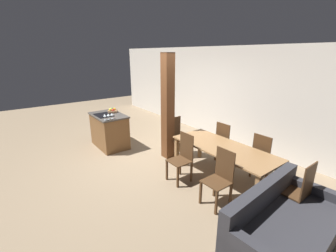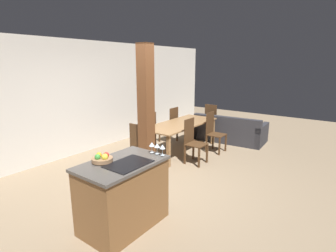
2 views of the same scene
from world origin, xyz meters
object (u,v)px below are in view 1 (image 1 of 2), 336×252
at_px(dining_chair_far_left, 225,142).
at_px(dining_chair_head_end, 177,136).
at_px(dining_chair_near_right, 220,177).
at_px(dining_chair_foot_end, 298,190).
at_px(dining_chair_near_left, 182,157).
at_px(dining_chair_far_right, 263,157).
at_px(wine_glass_middle, 108,115).
at_px(wine_glass_near, 105,115).
at_px(timber_post, 168,108).
at_px(fruit_bowl, 112,111).
at_px(kitchen_island, 109,130).
at_px(dining_table, 223,151).
at_px(couch, 285,227).
at_px(wine_glass_far, 112,114).

bearing_deg(dining_chair_far_left, dining_chair_head_end, 34.09).
bearing_deg(dining_chair_near_right, dining_chair_foot_end, 34.09).
bearing_deg(dining_chair_near_right, dining_chair_head_end, 161.28).
height_order(dining_chair_near_left, dining_chair_far_right, same).
bearing_deg(dining_chair_far_left, wine_glass_middle, 43.79).
bearing_deg(wine_glass_near, dining_chair_far_left, 45.12).
bearing_deg(timber_post, fruit_bowl, -157.20).
bearing_deg(dining_chair_near_left, kitchen_island, -169.66).
height_order(kitchen_island, dining_table, kitchen_island).
distance_m(dining_chair_near_left, dining_chair_far_left, 1.32).
bearing_deg(dining_chair_near_left, couch, 1.27).
height_order(dining_chair_near_right, dining_chair_far_right, same).
bearing_deg(couch, wine_glass_far, 94.59).
bearing_deg(dining_chair_far_left, dining_chair_foot_end, 161.28).
height_order(fruit_bowl, dining_chair_near_left, fruit_bowl).
bearing_deg(fruit_bowl, timber_post, 22.80).
height_order(fruit_bowl, wine_glass_near, wine_glass_near).
bearing_deg(fruit_bowl, wine_glass_far, -24.40).
relative_size(fruit_bowl, dining_chair_far_left, 0.27).
bearing_deg(wine_glass_far, dining_chair_foot_end, 16.94).
bearing_deg(dining_chair_near_left, dining_chair_foot_end, 18.72).
bearing_deg(dining_chair_near_left, wine_glass_middle, -162.36).
relative_size(wine_glass_far, dining_chair_head_end, 0.15).
distance_m(wine_glass_near, dining_chair_near_right, 3.17).
height_order(dining_chair_head_end, timber_post, timber_post).
bearing_deg(dining_table, wine_glass_far, -154.39).
distance_m(wine_glass_middle, couch, 4.29).
height_order(dining_chair_near_left, dining_chair_far_left, same).
xyz_separation_m(fruit_bowl, dining_chair_near_right, (3.68, 0.27, -0.46)).
height_order(wine_glass_far, dining_chair_near_right, wine_glass_far).
xyz_separation_m(dining_chair_head_end, timber_post, (-0.08, -0.23, 0.75)).
height_order(wine_glass_middle, dining_table, wine_glass_middle).
xyz_separation_m(wine_glass_middle, timber_post, (1.01, 1.08, 0.21)).
bearing_deg(dining_chair_far_right, timber_post, 23.81).
xyz_separation_m(kitchen_island, dining_table, (3.04, 1.13, 0.18)).
distance_m(wine_glass_middle, dining_chair_far_right, 3.66).
xyz_separation_m(dining_chair_foot_end, couch, (0.15, -0.61, -0.25)).
relative_size(kitchen_island, couch, 0.59).
relative_size(wine_glass_near, dining_chair_foot_end, 0.15).
bearing_deg(dining_chair_far_left, wine_glass_far, 42.39).
distance_m(kitchen_island, wine_glass_middle, 0.79).
distance_m(fruit_bowl, dining_chair_near_right, 3.72).
bearing_deg(dining_chair_near_right, fruit_bowl, -175.83).
bearing_deg(wine_glass_far, dining_chair_near_left, 15.23).
height_order(wine_glass_far, dining_table, wine_glass_far).
bearing_deg(dining_chair_near_left, wine_glass_near, -160.01).
bearing_deg(kitchen_island, dining_chair_foot_end, 14.04).
bearing_deg(dining_chair_near_right, wine_glass_near, -166.11).
relative_size(kitchen_island, fruit_bowl, 4.23).
xyz_separation_m(kitchen_island, dining_chair_head_end, (1.58, 1.13, 0.04)).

